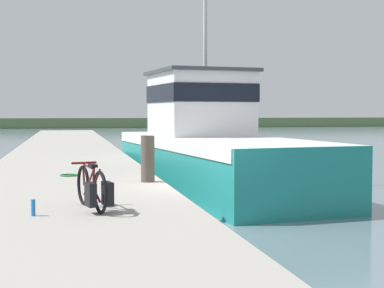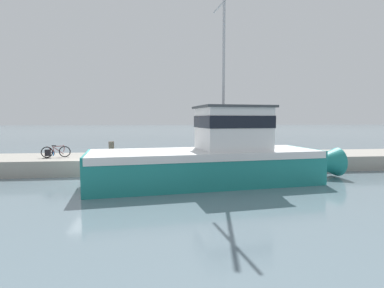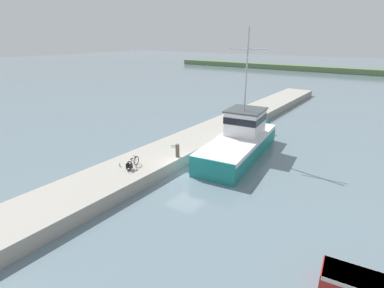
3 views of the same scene
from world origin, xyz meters
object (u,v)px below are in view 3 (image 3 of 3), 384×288
(fishing_boat_main, at_px, (241,139))
(water_bottle_by_bike, at_px, (120,165))
(bicycle_touring, at_px, (132,164))
(mooring_post, at_px, (177,151))

(fishing_boat_main, xyz_separation_m, water_bottle_by_bike, (-5.19, -9.85, -0.37))
(bicycle_touring, bearing_deg, fishing_boat_main, 52.67)
(fishing_boat_main, height_order, mooring_post, fishing_boat_main)
(mooring_post, bearing_deg, bicycle_touring, -110.49)
(bicycle_touring, relative_size, mooring_post, 1.56)
(bicycle_touring, bearing_deg, mooring_post, 56.15)
(mooring_post, bearing_deg, water_bottle_by_bike, -120.03)
(bicycle_touring, distance_m, mooring_post, 4.01)
(mooring_post, height_order, water_bottle_by_bike, mooring_post)
(bicycle_touring, distance_m, water_bottle_by_bike, 1.03)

